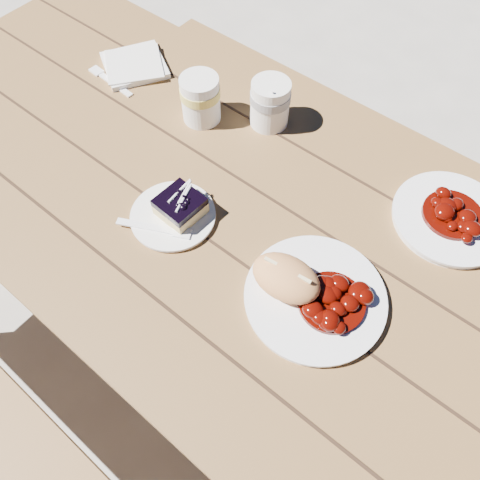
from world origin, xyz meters
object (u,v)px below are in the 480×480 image
Objects in this scene: picnic_table at (249,264)px; second_cup at (201,99)px; main_plate at (315,298)px; coffee_cup at (270,104)px; dessert_plate at (173,216)px; second_plate at (450,218)px; blueberry_cake at (180,206)px; bread_roll at (286,278)px.

second_cup is at bearing 148.82° from picnic_table.
main_plate is 2.29× the size of coffee_cup.
second_cup is at bearing -146.49° from coffee_cup.
dessert_plate is (-0.14, -0.08, 0.17)m from picnic_table.
dessert_plate is 1.52× the size of second_cup.
picnic_table is at bearing -139.33° from second_plate.
coffee_cup is 0.48× the size of second_plate.
coffee_cup reaches higher than blueberry_cake.
second_plate is at bearing 63.60° from bread_roll.
bread_roll is 1.52× the size of blueberry_cake.
picnic_table is 17.96× the size of second_cup.
bread_roll is 0.49m from second_cup.
coffee_cup and second_cup have the same top height.
bread_roll is 1.17× the size of second_cup.
coffee_cup is at bearing 97.52° from blueberry_cake.
blueberry_cake is (-0.32, -0.01, 0.02)m from main_plate.
picnic_table is 0.26m from bread_roll.
picnic_table is 0.26m from main_plate.
bread_roll is 0.57× the size of second_plate.
blueberry_cake is at bearing -142.36° from second_plate.
second_cup reaches higher than dessert_plate.
second_cup reaches higher than main_plate.
second_cup reaches higher than second_plate.
coffee_cup is 1.00× the size of second_cup.
second_plate is (0.17, 0.34, -0.04)m from bread_roll.
coffee_cup is at bearing 120.11° from picnic_table.
coffee_cup is 0.46m from second_plate.
second_cup is at bearing -171.04° from second_plate.
dessert_plate is at bearing -174.96° from main_plate.
second_cup is at bearing 149.66° from bread_roll.
second_cup is (-0.16, 0.24, 0.02)m from blueberry_cake.
bread_roll reaches higher than second_plate.
second_cup is (-0.48, 0.23, 0.05)m from main_plate.
main_plate is 0.33m from dessert_plate.
bread_roll is 0.27m from blueberry_cake.
second_cup is at bearing 154.54° from main_plate.
dessert_plate is at bearing -87.55° from coffee_cup.
second_cup is (-0.59, -0.09, 0.05)m from second_plate.
blueberry_cake is at bearing 178.73° from bread_roll.
second_cup is (-0.42, 0.25, 0.01)m from bread_roll.
coffee_cup is (-0.15, 0.26, 0.22)m from picnic_table.
bread_roll is (0.14, -0.08, 0.21)m from picnic_table.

